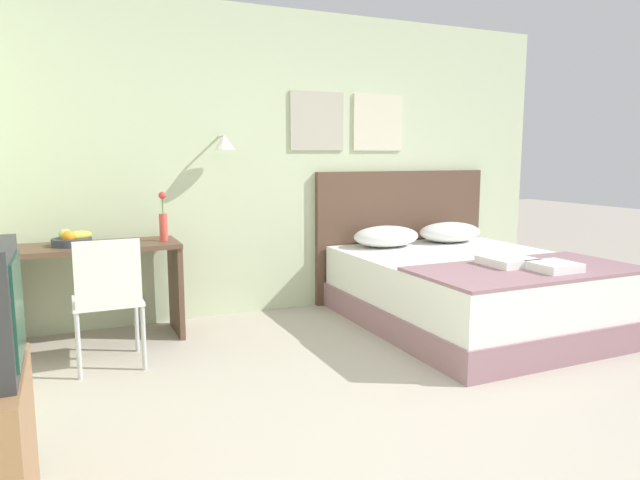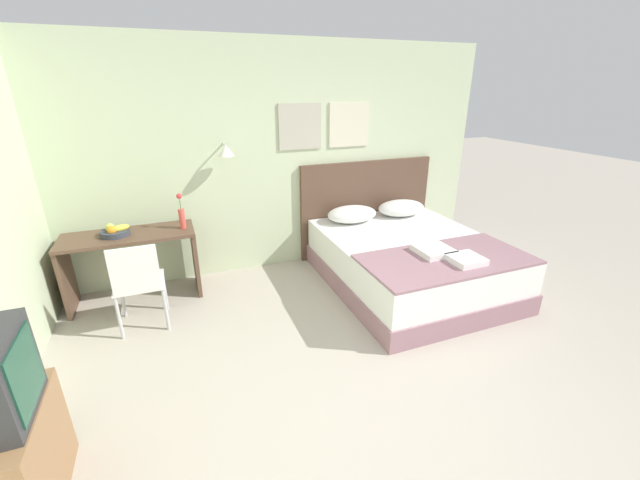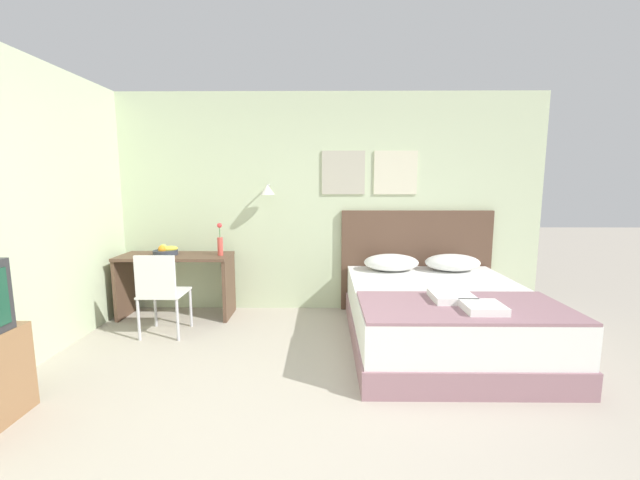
{
  "view_description": "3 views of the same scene",
  "coord_description": "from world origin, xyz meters",
  "px_view_note": "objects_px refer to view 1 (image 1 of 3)",
  "views": [
    {
      "loc": [
        -1.77,
        -2.06,
        1.39
      ],
      "look_at": [
        -0.18,
        1.48,
        0.82
      ],
      "focal_mm": 32.0,
      "sensor_mm": 36.0,
      "label": 1
    },
    {
      "loc": [
        -1.16,
        -1.77,
        2.16
      ],
      "look_at": [
        0.13,
        1.54,
        0.75
      ],
      "focal_mm": 22.0,
      "sensor_mm": 36.0,
      "label": 2
    },
    {
      "loc": [
        0.12,
        -2.08,
        1.57
      ],
      "look_at": [
        0.08,
        1.52,
        1.05
      ],
      "focal_mm": 22.0,
      "sensor_mm": 36.0,
      "label": 3
    }
  ],
  "objects_px": {
    "folded_towel_near_foot": "(508,261)",
    "desk": "(90,274)",
    "folded_towel_mid_bed": "(554,266)",
    "desk_chair": "(108,293)",
    "pillow_right": "(450,232)",
    "bed": "(471,292)",
    "throw_blanket": "(527,270)",
    "pillow_left": "(386,236)",
    "flower_vase": "(163,222)",
    "fruit_bowl": "(72,240)",
    "headboard": "(402,234)"
  },
  "relations": [
    {
      "from": "bed",
      "to": "desk",
      "type": "relative_size",
      "value": 1.64
    },
    {
      "from": "flower_vase",
      "to": "desk",
      "type": "bearing_deg",
      "value": 177.49
    },
    {
      "from": "pillow_left",
      "to": "pillow_right",
      "type": "height_order",
      "value": "same"
    },
    {
      "from": "throw_blanket",
      "to": "folded_towel_near_foot",
      "type": "relative_size",
      "value": 4.84
    },
    {
      "from": "folded_towel_mid_bed",
      "to": "fruit_bowl",
      "type": "height_order",
      "value": "fruit_bowl"
    },
    {
      "from": "desk",
      "to": "bed",
      "type": "bearing_deg",
      "value": -15.38
    },
    {
      "from": "bed",
      "to": "pillow_left",
      "type": "xyz_separation_m",
      "value": [
        -0.36,
        0.78,
        0.38
      ]
    },
    {
      "from": "throw_blanket",
      "to": "flower_vase",
      "type": "bearing_deg",
      "value": 149.53
    },
    {
      "from": "pillow_right",
      "to": "desk_chair",
      "type": "xyz_separation_m",
      "value": [
        -3.16,
        -0.63,
        -0.15
      ]
    },
    {
      "from": "folded_towel_mid_bed",
      "to": "desk_chair",
      "type": "xyz_separation_m",
      "value": [
        -2.9,
        0.91,
        -0.1
      ]
    },
    {
      "from": "desk_chair",
      "to": "bed",
      "type": "bearing_deg",
      "value": -3.07
    },
    {
      "from": "desk_chair",
      "to": "fruit_bowl",
      "type": "relative_size",
      "value": 3.01
    },
    {
      "from": "desk",
      "to": "desk_chair",
      "type": "xyz_separation_m",
      "value": [
        0.08,
        -0.64,
        -0.01
      ]
    },
    {
      "from": "throw_blanket",
      "to": "fruit_bowl",
      "type": "xyz_separation_m",
      "value": [
        -2.99,
        1.4,
        0.21
      ]
    },
    {
      "from": "desk_chair",
      "to": "fruit_bowl",
      "type": "bearing_deg",
      "value": 106.52
    },
    {
      "from": "flower_vase",
      "to": "headboard",
      "type": "bearing_deg",
      "value": 7.51
    },
    {
      "from": "desk_chair",
      "to": "flower_vase",
      "type": "height_order",
      "value": "flower_vase"
    },
    {
      "from": "throw_blanket",
      "to": "flower_vase",
      "type": "height_order",
      "value": "flower_vase"
    },
    {
      "from": "throw_blanket",
      "to": "desk",
      "type": "bearing_deg",
      "value": 154.06
    },
    {
      "from": "desk",
      "to": "fruit_bowl",
      "type": "height_order",
      "value": "fruit_bowl"
    },
    {
      "from": "folded_towel_mid_bed",
      "to": "flower_vase",
      "type": "xyz_separation_m",
      "value": [
        -2.44,
        1.53,
        0.27
      ]
    },
    {
      "from": "desk",
      "to": "flower_vase",
      "type": "bearing_deg",
      "value": -2.51
    },
    {
      "from": "pillow_left",
      "to": "bed",
      "type": "bearing_deg",
      "value": -65.5
    },
    {
      "from": "throw_blanket",
      "to": "desk_chair",
      "type": "xyz_separation_m",
      "value": [
        -2.8,
        0.76,
        -0.06
      ]
    },
    {
      "from": "desk",
      "to": "folded_towel_near_foot",
      "type": "bearing_deg",
      "value": -23.91
    },
    {
      "from": "pillow_left",
      "to": "pillow_right",
      "type": "bearing_deg",
      "value": 0.0
    },
    {
      "from": "pillow_right",
      "to": "throw_blanket",
      "type": "xyz_separation_m",
      "value": [
        -0.36,
        -1.39,
        -0.08
      ]
    },
    {
      "from": "folded_towel_near_foot",
      "to": "fruit_bowl",
      "type": "xyz_separation_m",
      "value": [
        -2.94,
        1.25,
        0.17
      ]
    },
    {
      "from": "pillow_left",
      "to": "folded_towel_mid_bed",
      "type": "distance_m",
      "value": 1.6
    },
    {
      "from": "folded_towel_near_foot",
      "to": "desk_chair",
      "type": "xyz_separation_m",
      "value": [
        -2.75,
        0.61,
        -0.1
      ]
    },
    {
      "from": "folded_towel_near_foot",
      "to": "desk_chair",
      "type": "relative_size",
      "value": 0.4
    },
    {
      "from": "pillow_left",
      "to": "folded_towel_near_foot",
      "type": "height_order",
      "value": "pillow_left"
    },
    {
      "from": "folded_towel_near_foot",
      "to": "desk_chair",
      "type": "bearing_deg",
      "value": 167.45
    },
    {
      "from": "throw_blanket",
      "to": "fruit_bowl",
      "type": "distance_m",
      "value": 3.31
    },
    {
      "from": "headboard",
      "to": "flower_vase",
      "type": "distance_m",
      "value": 2.38
    },
    {
      "from": "bed",
      "to": "folded_towel_mid_bed",
      "type": "bearing_deg",
      "value": -82.55
    },
    {
      "from": "pillow_right",
      "to": "folded_towel_mid_bed",
      "type": "xyz_separation_m",
      "value": [
        -0.26,
        -1.54,
        -0.04
      ]
    },
    {
      "from": "pillow_left",
      "to": "throw_blanket",
      "type": "xyz_separation_m",
      "value": [
        0.36,
        -1.39,
        -0.08
      ]
    },
    {
      "from": "folded_towel_near_foot",
      "to": "desk",
      "type": "relative_size",
      "value": 0.27
    },
    {
      "from": "folded_towel_near_foot",
      "to": "desk_chair",
      "type": "height_order",
      "value": "desk_chair"
    },
    {
      "from": "pillow_right",
      "to": "desk",
      "type": "relative_size",
      "value": 0.49
    },
    {
      "from": "pillow_right",
      "to": "desk_chair",
      "type": "distance_m",
      "value": 3.23
    },
    {
      "from": "flower_vase",
      "to": "throw_blanket",
      "type": "bearing_deg",
      "value": -30.47
    },
    {
      "from": "pillow_right",
      "to": "folded_towel_near_foot",
      "type": "height_order",
      "value": "pillow_right"
    },
    {
      "from": "pillow_left",
      "to": "folded_towel_near_foot",
      "type": "distance_m",
      "value": 1.28
    },
    {
      "from": "pillow_right",
      "to": "fruit_bowl",
      "type": "height_order",
      "value": "fruit_bowl"
    },
    {
      "from": "bed",
      "to": "headboard",
      "type": "relative_size",
      "value": 1.14
    },
    {
      "from": "folded_towel_mid_bed",
      "to": "desk",
      "type": "xyz_separation_m",
      "value": [
        -2.98,
        1.55,
        -0.09
      ]
    },
    {
      "from": "folded_towel_mid_bed",
      "to": "desk_chair",
      "type": "relative_size",
      "value": 0.34
    },
    {
      "from": "pillow_right",
      "to": "folded_towel_mid_bed",
      "type": "height_order",
      "value": "pillow_right"
    }
  ]
}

